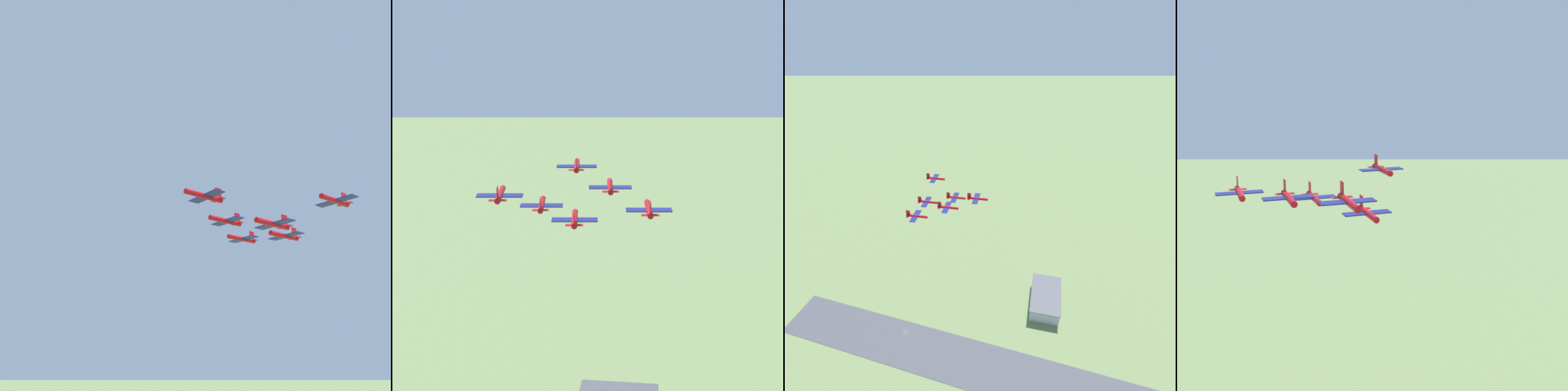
# 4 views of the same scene
# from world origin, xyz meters

# --- Properties ---
(jet_0) EXTENTS (8.65, 9.20, 3.08)m
(jet_0) POSITION_xyz_m (12.12, 58.88, 137.79)
(jet_0) COLOR #B20C14
(jet_1) EXTENTS (8.65, 9.20, 3.08)m
(jet_1) POSITION_xyz_m (5.76, 46.87, 132.56)
(jet_1) COLOR #B20C14
(jet_2) EXTENTS (8.65, 9.20, 3.08)m
(jet_2) POSITION_xyz_m (19.52, 47.49, 136.36)
(jet_2) COLOR #B20C14
(jet_3) EXTENTS (8.65, 9.20, 3.08)m
(jet_3) POSITION_xyz_m (-0.59, 34.87, 137.99)
(jet_3) COLOR #B20C14
(jet_4) EXTENTS (8.65, 9.20, 3.08)m
(jet_4) POSITION_xyz_m (13.17, 35.49, 133.29)
(jet_4) COLOR #B20C14
(jet_5) EXTENTS (8.65, 9.20, 3.08)m
(jet_5) POSITION_xyz_m (26.93, 36.10, 135.22)
(jet_5) COLOR #B20C14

